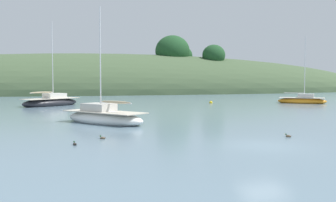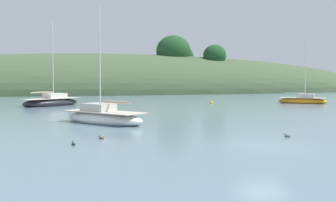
# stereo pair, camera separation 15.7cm
# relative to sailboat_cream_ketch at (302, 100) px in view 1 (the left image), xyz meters

# --- Properties ---
(ground_plane) EXTENTS (400.00, 400.00, 0.00)m
(ground_plane) POSITION_rel_sailboat_cream_ketch_xyz_m (-22.00, -30.22, -0.40)
(ground_plane) COLOR slate
(far_shoreline_hill) EXTENTS (150.00, 36.00, 23.64)m
(far_shoreline_hill) POSITION_rel_sailboat_cream_ketch_xyz_m (-21.90, 48.60, -0.31)
(far_shoreline_hill) COLOR #425638
(far_shoreline_hill) RESTS_ON ground
(sailboat_cream_ketch) EXTENTS (6.57, 5.73, 9.58)m
(sailboat_cream_ketch) POSITION_rel_sailboat_cream_ketch_xyz_m (0.00, 0.00, 0.00)
(sailboat_cream_ketch) COLOR orange
(sailboat_cream_ketch) RESTS_ON ground
(sailboat_blue_center) EXTENTS (6.82, 7.56, 9.27)m
(sailboat_blue_center) POSITION_rel_sailboat_cream_ketch_xyz_m (-29.09, -17.82, 0.05)
(sailboat_blue_center) COLOR white
(sailboat_blue_center) RESTS_ON ground
(sailboat_red_portside) EXTENTS (7.95, 7.03, 10.95)m
(sailboat_red_portside) POSITION_rel_sailboat_cream_ketch_xyz_m (-33.88, 3.50, 0.07)
(sailboat_red_portside) COLOR #232328
(sailboat_red_portside) RESTS_ON ground
(mooring_buoy_channel) EXTENTS (0.44, 0.44, 0.54)m
(mooring_buoy_channel) POSITION_rel_sailboat_cream_ketch_xyz_m (-12.44, 3.00, -0.28)
(mooring_buoy_channel) COLOR yellow
(mooring_buoy_channel) RESTS_ON ground
(duck_lone_left) EXTENTS (0.25, 0.42, 0.24)m
(duck_lone_left) POSITION_rel_sailboat_cream_ketch_xyz_m (-31.46, -27.62, -0.35)
(duck_lone_left) COLOR #2D2823
(duck_lone_left) RESTS_ON ground
(duck_trailing) EXTENTS (0.38, 0.35, 0.24)m
(duck_trailing) POSITION_rel_sailboat_cream_ketch_xyz_m (-29.88, -25.85, -0.35)
(duck_trailing) COLOR brown
(duck_trailing) RESTS_ON ground
(duck_lead) EXTENTS (0.34, 0.39, 0.24)m
(duck_lead) POSITION_rel_sailboat_cream_ketch_xyz_m (-19.14, -27.83, -0.35)
(duck_lead) COLOR brown
(duck_lead) RESTS_ON ground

